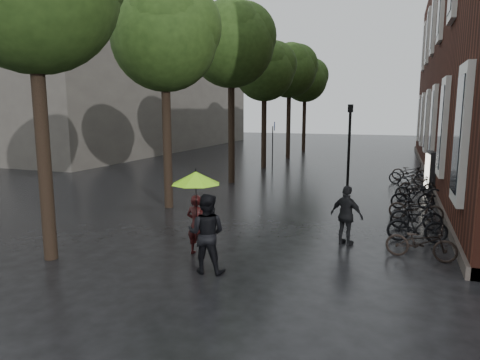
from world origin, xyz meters
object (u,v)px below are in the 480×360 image
at_px(parked_bicycles, 414,192).
at_px(lamp_post, 349,143).
at_px(person_burgundy, 197,225).
at_px(person_black, 206,233).
at_px(pedestrian_walking, 347,215).
at_px(ad_lightbox, 430,172).

relative_size(parked_bicycles, lamp_post, 3.49).
xyz_separation_m(person_burgundy, parked_bicycles, (5.37, 8.26, -0.32)).
xyz_separation_m(person_black, parked_bicycles, (4.63, 9.28, -0.44)).
distance_m(person_burgundy, pedestrian_walking, 4.05).
bearing_deg(pedestrian_walking, person_black, 72.75).
height_order(person_black, ad_lightbox, ad_lightbox).
height_order(parked_bicycles, ad_lightbox, ad_lightbox).
height_order(person_burgundy, pedestrian_walking, pedestrian_walking).
bearing_deg(lamp_post, person_burgundy, -108.91).
xyz_separation_m(ad_lightbox, lamp_post, (-3.26, -2.88, 1.42)).
relative_size(pedestrian_walking, lamp_post, 0.42).
bearing_deg(person_black, lamp_post, -109.12).
bearing_deg(parked_bicycles, person_black, -116.51).
xyz_separation_m(person_black, ad_lightbox, (5.34, 12.12, 0.02)).
xyz_separation_m(parked_bicycles, lamp_post, (-2.55, -0.03, 1.88)).
bearing_deg(person_black, person_burgundy, -60.41).
relative_size(person_burgundy, ad_lightbox, 0.85).
relative_size(person_black, lamp_post, 0.47).
height_order(person_burgundy, lamp_post, lamp_post).
bearing_deg(ad_lightbox, person_burgundy, -124.21).
xyz_separation_m(person_burgundy, ad_lightbox, (6.08, 11.11, 0.14)).
xyz_separation_m(pedestrian_walking, lamp_post, (-0.64, 6.12, 1.52)).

